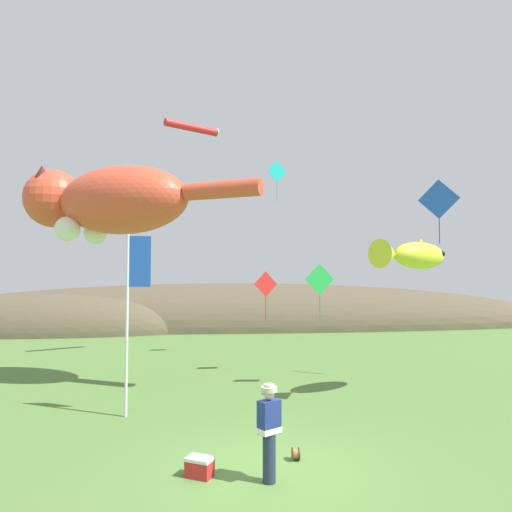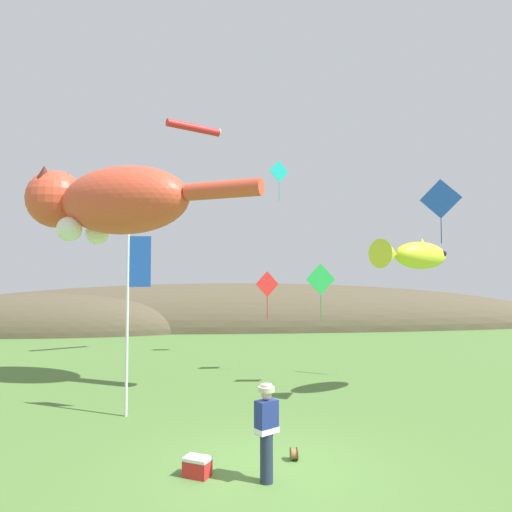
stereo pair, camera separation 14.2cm
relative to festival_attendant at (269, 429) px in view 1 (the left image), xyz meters
name	(u,v)px [view 1 (the left image)]	position (x,y,z in m)	size (l,w,h in m)	color
ground_plane	(273,472)	(0.12, 0.46, -0.95)	(120.00, 120.00, 0.00)	#517A38
distant_hill_ridge	(204,327)	(-2.02, 27.11, -0.95)	(54.73, 11.92, 6.77)	brown
festival_attendant	(269,429)	(0.00, 0.00, 0.00)	(0.49, 0.45, 1.77)	#232D47
kite_spool	(296,454)	(0.66, 0.98, -0.82)	(0.15, 0.26, 0.26)	olive
picnic_cooler	(200,467)	(-1.28, 0.34, -0.77)	(0.58, 0.51, 0.36)	red
festival_banner_pole	(133,296)	(-3.28, 4.27, 2.28)	(0.66, 0.08, 4.94)	silver
kite_giant_cat	(107,202)	(-4.97, 8.28, 5.55)	(8.82, 4.88, 2.87)	#E04C33
kite_fish_windsock	(413,255)	(5.21, 5.54, 3.52)	(3.25, 2.53, 1.01)	yellow
kite_tube_streamer	(193,128)	(-2.22, 13.17, 9.99)	(2.59, 1.74, 0.44)	red
kite_diamond_red	(266,285)	(0.94, 9.74, 2.53)	(0.96, 0.41, 1.93)	red
kite_diamond_green	(320,280)	(2.57, 7.17, 2.73)	(1.08, 0.27, 2.01)	green
kite_diamond_teal	(277,172)	(1.84, 13.06, 7.90)	(0.98, 0.43, 1.95)	#19BFBF
kite_diamond_blue	(439,200)	(7.05, 7.43, 5.65)	(1.25, 0.76, 2.35)	blue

